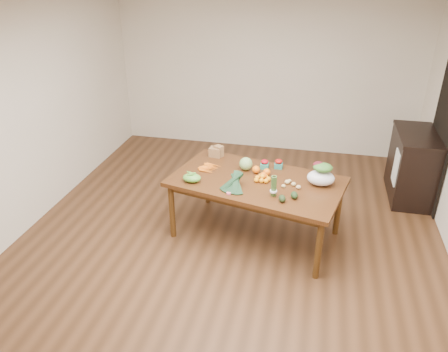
% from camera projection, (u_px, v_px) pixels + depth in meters
% --- Properties ---
extents(floor, '(6.00, 6.00, 0.00)m').
position_uv_depth(floor, '(228.00, 244.00, 5.17)').
color(floor, '#55341D').
rests_on(floor, ground).
extents(room_walls, '(5.02, 6.02, 2.70)m').
position_uv_depth(room_walls, '(229.00, 138.00, 4.55)').
color(room_walls, silver).
rests_on(room_walls, floor).
extents(dining_table, '(2.11, 1.48, 0.75)m').
position_uv_depth(dining_table, '(256.00, 208.00, 5.17)').
color(dining_table, '#482A10').
rests_on(dining_table, floor).
extents(doorway_dark, '(0.02, 1.00, 2.10)m').
position_uv_depth(doorway_dark, '(443.00, 130.00, 5.60)').
color(doorway_dark, black).
rests_on(doorway_dark, floor).
extents(cabinet, '(0.52, 1.02, 0.94)m').
position_uv_depth(cabinet, '(412.00, 166.00, 5.99)').
color(cabinet, black).
rests_on(cabinet, floor).
extents(dish_towel, '(0.02, 0.28, 0.45)m').
position_uv_depth(dish_towel, '(396.00, 167.00, 5.75)').
color(dish_towel, white).
rests_on(dish_towel, cabinet).
extents(paper_bag, '(0.24, 0.21, 0.15)m').
position_uv_depth(paper_bag, '(216.00, 151.00, 5.55)').
color(paper_bag, olive).
rests_on(paper_bag, dining_table).
extents(cabbage, '(0.16, 0.16, 0.16)m').
position_uv_depth(cabbage, '(246.00, 164.00, 5.20)').
color(cabbage, '#8FB367').
rests_on(cabbage, dining_table).
extents(strawberry_basket_a, '(0.12, 0.12, 0.09)m').
position_uv_depth(strawberry_basket_a, '(265.00, 165.00, 5.26)').
color(strawberry_basket_a, red).
rests_on(strawberry_basket_a, dining_table).
extents(strawberry_basket_b, '(0.12, 0.12, 0.09)m').
position_uv_depth(strawberry_basket_b, '(279.00, 164.00, 5.27)').
color(strawberry_basket_b, '#B51B0C').
rests_on(strawberry_basket_b, dining_table).
extents(orange_a, '(0.09, 0.09, 0.09)m').
position_uv_depth(orange_a, '(256.00, 170.00, 5.14)').
color(orange_a, orange).
rests_on(orange_a, dining_table).
extents(orange_b, '(0.08, 0.08, 0.08)m').
position_uv_depth(orange_b, '(267.00, 172.00, 5.09)').
color(orange_b, '#FF610F').
rests_on(orange_b, dining_table).
extents(orange_c, '(0.08, 0.08, 0.08)m').
position_uv_depth(orange_c, '(263.00, 176.00, 5.01)').
color(orange_c, orange).
rests_on(orange_c, dining_table).
extents(mandarin_cluster, '(0.22, 0.22, 0.09)m').
position_uv_depth(mandarin_cluster, '(262.00, 178.00, 4.96)').
color(mandarin_cluster, orange).
rests_on(mandarin_cluster, dining_table).
extents(carrots, '(0.27, 0.29, 0.03)m').
position_uv_depth(carrots, '(209.00, 168.00, 5.25)').
color(carrots, '#FF6115').
rests_on(carrots, dining_table).
extents(snap_pea_bag, '(0.21, 0.16, 0.09)m').
position_uv_depth(snap_pea_bag, '(192.00, 178.00, 4.95)').
color(snap_pea_bag, '#56AB39').
rests_on(snap_pea_bag, dining_table).
extents(kale_bunch, '(0.40, 0.46, 0.16)m').
position_uv_depth(kale_bunch, '(233.00, 184.00, 4.75)').
color(kale_bunch, black).
rests_on(kale_bunch, dining_table).
extents(asparagus_bundle, '(0.10, 0.13, 0.26)m').
position_uv_depth(asparagus_bundle, '(274.00, 186.00, 4.61)').
color(asparagus_bundle, '#54823B').
rests_on(asparagus_bundle, dining_table).
extents(potato_a, '(0.06, 0.05, 0.05)m').
position_uv_depth(potato_a, '(287.00, 182.00, 4.91)').
color(potato_a, '#CABD74').
rests_on(potato_a, dining_table).
extents(potato_b, '(0.05, 0.04, 0.04)m').
position_uv_depth(potato_b, '(283.00, 186.00, 4.83)').
color(potato_b, '#CDC076').
rests_on(potato_b, dining_table).
extents(potato_c, '(0.05, 0.05, 0.04)m').
position_uv_depth(potato_c, '(294.00, 184.00, 4.87)').
color(potato_c, '#D9BF7D').
rests_on(potato_c, dining_table).
extents(potato_d, '(0.05, 0.04, 0.04)m').
position_uv_depth(potato_d, '(289.00, 181.00, 4.94)').
color(potato_d, tan).
rests_on(potato_d, dining_table).
extents(potato_e, '(0.06, 0.05, 0.05)m').
position_uv_depth(potato_e, '(298.00, 187.00, 4.80)').
color(potato_e, '#DCB57F').
rests_on(potato_e, dining_table).
extents(avocado_a, '(0.10, 0.12, 0.07)m').
position_uv_depth(avocado_a, '(282.00, 198.00, 4.55)').
color(avocado_a, black).
rests_on(avocado_a, dining_table).
extents(avocado_b, '(0.10, 0.13, 0.07)m').
position_uv_depth(avocado_b, '(294.00, 195.00, 4.61)').
color(avocado_b, black).
rests_on(avocado_b, dining_table).
extents(salad_bag, '(0.35, 0.29, 0.24)m').
position_uv_depth(salad_bag, '(321.00, 175.00, 4.85)').
color(salad_bag, silver).
rests_on(salad_bag, dining_table).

